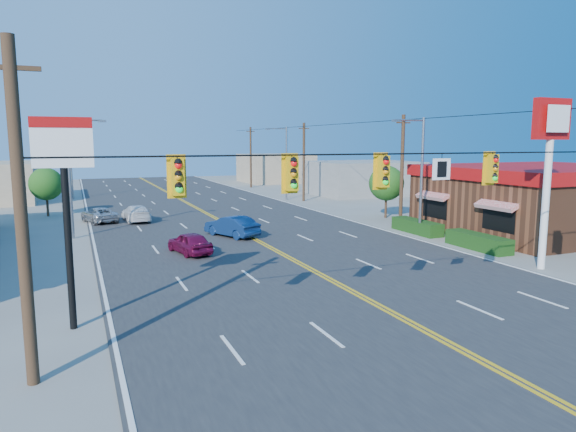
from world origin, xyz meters
name	(u,v)px	position (x,y,z in m)	size (l,w,h in m)	color
ground	(408,323)	(0.00, 0.00, 0.00)	(160.00, 160.00, 0.00)	gray
road	(240,232)	(0.00, 20.00, 0.03)	(20.00, 120.00, 0.06)	#2D2D30
signal_span	(410,186)	(-0.12, 0.00, 4.89)	(24.32, 0.34, 9.00)	#47301E
kfc	(541,199)	(19.90, 12.00, 2.38)	(16.30, 12.40, 4.70)	brown
kfc_pylon	(549,149)	(11.00, 4.00, 6.04)	(2.20, 0.36, 8.50)	white
pizza_hut_sign	(64,179)	(-11.00, 4.00, 5.18)	(1.90, 0.30, 6.85)	black
streetlight_se	(419,170)	(10.79, 14.00, 4.51)	(2.55, 0.25, 8.00)	gray
streetlight_ne	(285,159)	(10.79, 38.00, 4.51)	(2.55, 0.25, 8.00)	gray
streetlight_sw	(73,171)	(-10.79, 22.00, 4.51)	(2.55, 0.25, 8.00)	gray
streetlight_nw	(73,159)	(-10.79, 48.00, 4.51)	(2.55, 0.25, 8.00)	gray
utility_pole_near	(402,171)	(12.20, 18.00, 4.20)	(0.28, 0.28, 8.40)	#47301E
utility_pole_mid	(304,162)	(12.20, 36.00, 4.20)	(0.28, 0.28, 8.40)	#47301E
utility_pole_far	(251,157)	(12.20, 54.00, 4.20)	(0.28, 0.28, 8.40)	#47301E
tree_kfc_rear	(386,183)	(13.50, 22.00, 2.93)	(2.94, 2.94, 4.41)	#47301E
tree_west	(46,184)	(-13.00, 34.00, 2.79)	(2.80, 2.80, 4.20)	#47301E
bld_east_mid	(363,178)	(22.00, 40.00, 2.00)	(12.00, 10.00, 4.00)	gray
bld_east_far	(275,168)	(19.00, 62.00, 2.20)	(10.00, 10.00, 4.40)	tan
car_magenta	(190,244)	(-4.82, 14.16, 0.63)	(1.48, 3.69, 1.26)	maroon
car_blue	(232,227)	(-1.09, 18.36, 0.70)	(1.49, 4.27, 1.41)	navy
car_white	(136,214)	(-6.29, 27.78, 0.65)	(1.81, 4.45, 1.29)	silver
car_silver	(99,215)	(-9.06, 28.46, 0.59)	(1.94, 4.21, 1.17)	#B1B2B7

